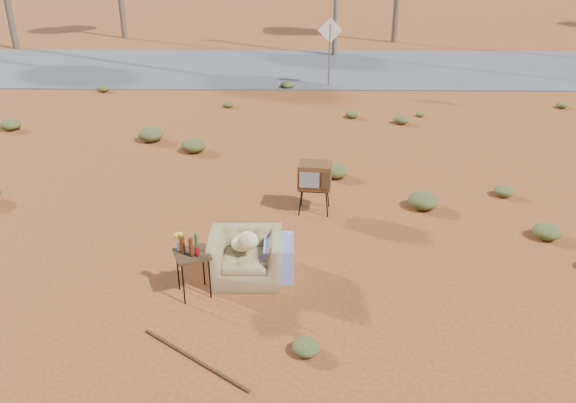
{
  "coord_description": "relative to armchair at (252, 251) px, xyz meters",
  "views": [
    {
      "loc": [
        0.49,
        -6.2,
        4.35
      ],
      "look_at": [
        0.36,
        1.41,
        0.8
      ],
      "focal_mm": 35.0,
      "sensor_mm": 36.0,
      "label": 1
    }
  ],
  "objects": [
    {
      "name": "ground",
      "position": [
        0.13,
        -0.6,
        -0.41
      ],
      "size": [
        140.0,
        140.0,
        0.0
      ],
      "primitive_type": "plane",
      "color": "#984E1E",
      "rests_on": "ground"
    },
    {
      "name": "highway",
      "position": [
        0.13,
        14.4,
        -0.39
      ],
      "size": [
        140.0,
        7.0,
        0.04
      ],
      "primitive_type": "cube",
      "color": "#565659",
      "rests_on": "ground"
    },
    {
      "name": "armchair",
      "position": [
        0.0,
        0.0,
        0.0
      ],
      "size": [
        1.19,
        0.77,
        0.88
      ],
      "rotation": [
        0.0,
        0.0,
        0.02
      ],
      "color": "olive",
      "rests_on": "ground"
    },
    {
      "name": "tv_unit",
      "position": [
        0.93,
        2.12,
        0.26
      ],
      "size": [
        0.6,
        0.51,
        0.91
      ],
      "rotation": [
        0.0,
        0.0,
        -0.1
      ],
      "color": "black",
      "rests_on": "ground"
    },
    {
      "name": "side_table",
      "position": [
        -0.78,
        -0.45,
        0.25
      ],
      "size": [
        0.57,
        0.57,
        0.9
      ],
      "rotation": [
        0.0,
        0.0,
        0.39
      ],
      "color": "#3D2B16",
      "rests_on": "ground"
    },
    {
      "name": "rusty_bar",
      "position": [
        -0.53,
        -1.79,
        -0.39
      ],
      "size": [
        1.36,
        1.03,
        0.04
      ],
      "primitive_type": "cylinder",
      "rotation": [
        0.0,
        1.57,
        -0.64
      ],
      "color": "#452512",
      "rests_on": "ground"
    },
    {
      "name": "road_sign",
      "position": [
        1.63,
        11.4,
        1.09
      ],
      "size": [
        0.78,
        0.06,
        2.19
      ],
      "color": "brown",
      "rests_on": "ground"
    },
    {
      "name": "scrub_patch",
      "position": [
        -0.69,
        3.81,
        -0.27
      ],
      "size": [
        17.49,
        8.07,
        0.33
      ],
      "color": "#515927",
      "rests_on": "ground"
    }
  ]
}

